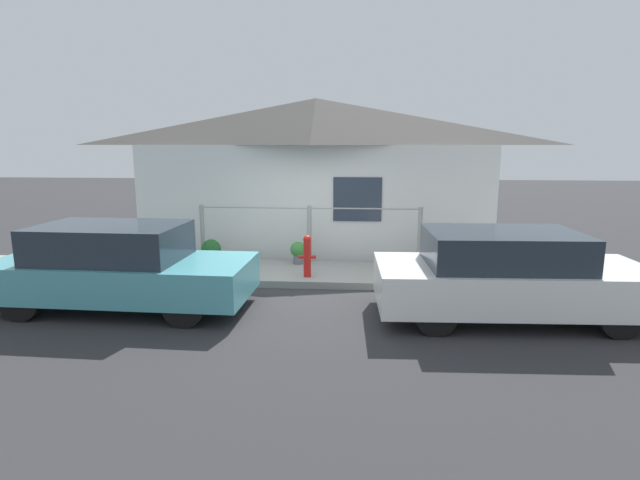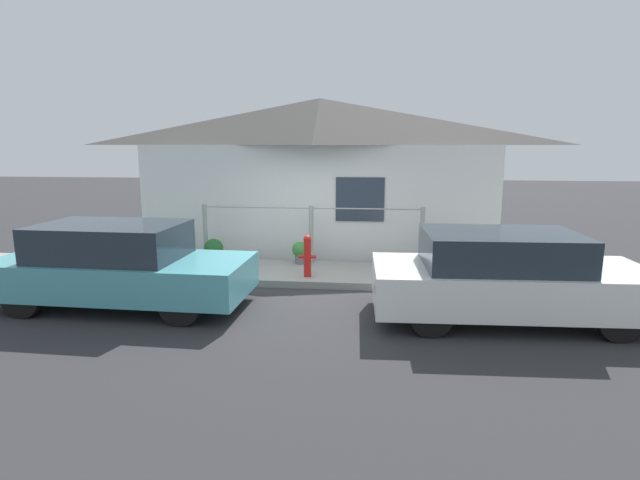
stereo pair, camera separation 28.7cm
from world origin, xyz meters
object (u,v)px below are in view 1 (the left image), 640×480
(car_right, at_px, (508,275))
(potted_plant_by_fence, at_px, (211,251))
(potted_plant_near_hydrant, at_px, (298,251))
(potted_plant_corner, at_px, (441,257))
(fire_hydrant, at_px, (307,255))
(car_left, at_px, (120,267))

(car_right, height_order, potted_plant_by_fence, car_right)
(car_right, distance_m, potted_plant_by_fence, 6.17)
(potted_plant_by_fence, bearing_deg, car_right, -25.64)
(potted_plant_near_hydrant, xyz_separation_m, potted_plant_corner, (3.00, -0.45, 0.02))
(fire_hydrant, bearing_deg, car_left, -149.73)
(potted_plant_corner, bearing_deg, fire_hydrant, -167.20)
(car_right, bearing_deg, potted_plant_near_hydrant, 140.62)
(car_left, height_order, fire_hydrant, car_left)
(car_left, xyz_separation_m, potted_plant_corner, (5.66, 2.34, -0.27))
(potted_plant_by_fence, xyz_separation_m, potted_plant_corner, (4.90, -0.32, 0.01))
(car_right, relative_size, potted_plant_corner, 7.49)
(potted_plant_near_hydrant, bearing_deg, potted_plant_by_fence, -176.29)
(car_left, distance_m, fire_hydrant, 3.44)
(car_left, bearing_deg, potted_plant_corner, 24.09)
(car_right, distance_m, fire_hydrant, 3.78)
(car_left, xyz_separation_m, potted_plant_by_fence, (0.76, 2.67, -0.28))
(fire_hydrant, bearing_deg, car_right, -27.35)
(car_right, xyz_separation_m, fire_hydrant, (-3.35, 1.73, -0.12))
(car_right, xyz_separation_m, potted_plant_by_fence, (-5.56, 2.67, -0.27))
(car_left, xyz_separation_m, fire_hydrant, (2.97, 1.73, -0.13))
(car_left, relative_size, car_right, 1.01)
(fire_hydrant, height_order, potted_plant_near_hydrant, fire_hydrant)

